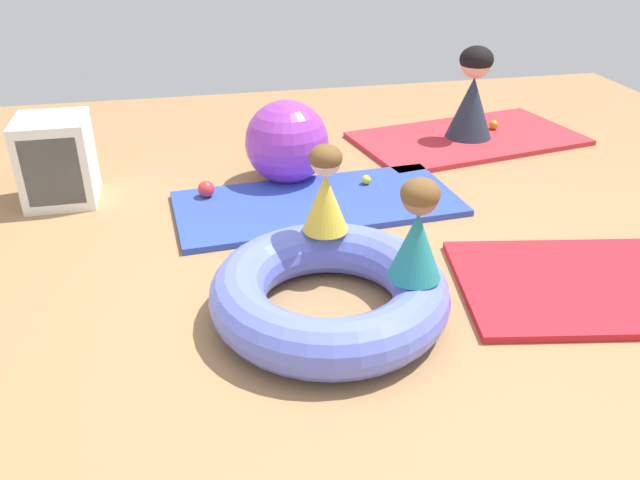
{
  "coord_description": "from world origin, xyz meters",
  "views": [
    {
      "loc": [
        -0.58,
        -2.52,
        1.8
      ],
      "look_at": [
        -0.0,
        0.17,
        0.31
      ],
      "focal_mm": 36.06,
      "sensor_mm": 36.0,
      "label": 1
    }
  ],
  "objects_px": {
    "play_ball_orange": "(494,125)",
    "exercise_ball_large": "(287,142)",
    "child_in_teal": "(417,231)",
    "storage_cube": "(56,162)",
    "adult_seated": "(473,94)",
    "play_ball_yellow": "(366,180)",
    "play_ball_red": "(206,189)",
    "play_ball_blue": "(419,195)",
    "inflatable_cushion": "(329,292)",
    "child_in_yellow": "(325,190)"
  },
  "relations": [
    {
      "from": "storage_cube",
      "to": "child_in_teal",
      "type": "bearing_deg",
      "value": -45.14
    },
    {
      "from": "adult_seated",
      "to": "exercise_ball_large",
      "type": "xyz_separation_m",
      "value": [
        -1.59,
        -0.52,
        -0.1
      ]
    },
    {
      "from": "exercise_ball_large",
      "to": "play_ball_yellow",
      "type": "bearing_deg",
      "value": -27.19
    },
    {
      "from": "play_ball_yellow",
      "to": "exercise_ball_large",
      "type": "height_order",
      "value": "exercise_ball_large"
    },
    {
      "from": "child_in_teal",
      "to": "play_ball_blue",
      "type": "distance_m",
      "value": 1.39
    },
    {
      "from": "inflatable_cushion",
      "to": "play_ball_orange",
      "type": "bearing_deg",
      "value": 49.84
    },
    {
      "from": "inflatable_cushion",
      "to": "play_ball_red",
      "type": "distance_m",
      "value": 1.52
    },
    {
      "from": "play_ball_yellow",
      "to": "child_in_teal",
      "type": "bearing_deg",
      "value": -98.1
    },
    {
      "from": "play_ball_red",
      "to": "storage_cube",
      "type": "xyz_separation_m",
      "value": [
        -0.93,
        0.21,
        0.19
      ]
    },
    {
      "from": "play_ball_yellow",
      "to": "play_ball_blue",
      "type": "xyz_separation_m",
      "value": [
        0.26,
        -0.33,
        0.01
      ]
    },
    {
      "from": "play_ball_yellow",
      "to": "storage_cube",
      "type": "distance_m",
      "value": 2.03
    },
    {
      "from": "child_in_teal",
      "to": "storage_cube",
      "type": "distance_m",
      "value": 2.54
    },
    {
      "from": "play_ball_yellow",
      "to": "play_ball_blue",
      "type": "relative_size",
      "value": 0.78
    },
    {
      "from": "inflatable_cushion",
      "to": "storage_cube",
      "type": "xyz_separation_m",
      "value": [
        -1.43,
        1.65,
        0.15
      ]
    },
    {
      "from": "play_ball_orange",
      "to": "exercise_ball_large",
      "type": "bearing_deg",
      "value": -161.1
    },
    {
      "from": "play_ball_blue",
      "to": "storage_cube",
      "type": "relative_size",
      "value": 0.15
    },
    {
      "from": "child_in_yellow",
      "to": "play_ball_red",
      "type": "distance_m",
      "value": 1.26
    },
    {
      "from": "exercise_ball_large",
      "to": "storage_cube",
      "type": "distance_m",
      "value": 1.51
    },
    {
      "from": "play_ball_red",
      "to": "storage_cube",
      "type": "bearing_deg",
      "value": 167.15
    },
    {
      "from": "child_in_teal",
      "to": "play_ball_red",
      "type": "xyz_separation_m",
      "value": [
        -0.86,
        1.58,
        -0.41
      ]
    },
    {
      "from": "play_ball_red",
      "to": "play_ball_yellow",
      "type": "height_order",
      "value": "play_ball_red"
    },
    {
      "from": "inflatable_cushion",
      "to": "storage_cube",
      "type": "relative_size",
      "value": 2.03
    },
    {
      "from": "inflatable_cushion",
      "to": "play_ball_red",
      "type": "height_order",
      "value": "inflatable_cushion"
    },
    {
      "from": "adult_seated",
      "to": "play_ball_blue",
      "type": "height_order",
      "value": "adult_seated"
    },
    {
      "from": "child_in_teal",
      "to": "play_ball_red",
      "type": "relative_size",
      "value": 4.4
    },
    {
      "from": "adult_seated",
      "to": "storage_cube",
      "type": "height_order",
      "value": "adult_seated"
    },
    {
      "from": "play_ball_yellow",
      "to": "exercise_ball_large",
      "type": "bearing_deg",
      "value": 152.81
    },
    {
      "from": "play_ball_blue",
      "to": "storage_cube",
      "type": "height_order",
      "value": "storage_cube"
    },
    {
      "from": "exercise_ball_large",
      "to": "inflatable_cushion",
      "type": "bearing_deg",
      "value": -92.78
    },
    {
      "from": "play_ball_red",
      "to": "exercise_ball_large",
      "type": "height_order",
      "value": "exercise_ball_large"
    },
    {
      "from": "child_in_teal",
      "to": "play_ball_orange",
      "type": "distance_m",
      "value": 2.96
    },
    {
      "from": "play_ball_red",
      "to": "inflatable_cushion",
      "type": "bearing_deg",
      "value": -70.83
    },
    {
      "from": "inflatable_cushion",
      "to": "adult_seated",
      "type": "xyz_separation_m",
      "value": [
        1.67,
        2.19,
        0.26
      ]
    },
    {
      "from": "play_ball_orange",
      "to": "play_ball_blue",
      "type": "bearing_deg",
      "value": -131.93
    },
    {
      "from": "play_ball_red",
      "to": "adult_seated",
      "type": "bearing_deg",
      "value": 19.21
    },
    {
      "from": "child_in_teal",
      "to": "storage_cube",
      "type": "xyz_separation_m",
      "value": [
        -1.79,
        1.8,
        -0.22
      ]
    },
    {
      "from": "inflatable_cushion",
      "to": "child_in_teal",
      "type": "relative_size",
      "value": 2.38
    },
    {
      "from": "inflatable_cushion",
      "to": "child_in_yellow",
      "type": "height_order",
      "value": "child_in_yellow"
    },
    {
      "from": "play_ball_orange",
      "to": "exercise_ball_large",
      "type": "height_order",
      "value": "exercise_ball_large"
    },
    {
      "from": "play_ball_blue",
      "to": "exercise_ball_large",
      "type": "height_order",
      "value": "exercise_ball_large"
    },
    {
      "from": "exercise_ball_large",
      "to": "storage_cube",
      "type": "relative_size",
      "value": 1.03
    },
    {
      "from": "adult_seated",
      "to": "play_ball_yellow",
      "type": "distance_m",
      "value": 1.37
    },
    {
      "from": "play_ball_yellow",
      "to": "play_ball_orange",
      "type": "bearing_deg",
      "value": 33.28
    },
    {
      "from": "play_ball_blue",
      "to": "play_ball_orange",
      "type": "bearing_deg",
      "value": 48.07
    },
    {
      "from": "play_ball_blue",
      "to": "exercise_ball_large",
      "type": "bearing_deg",
      "value": 142.46
    },
    {
      "from": "inflatable_cushion",
      "to": "play_ball_blue",
      "type": "distance_m",
      "value": 1.38
    },
    {
      "from": "play_ball_blue",
      "to": "play_ball_orange",
      "type": "xyz_separation_m",
      "value": [
        1.11,
        1.23,
        -0.0
      ]
    },
    {
      "from": "exercise_ball_large",
      "to": "adult_seated",
      "type": "bearing_deg",
      "value": 18.05
    },
    {
      "from": "child_in_teal",
      "to": "play_ball_blue",
      "type": "bearing_deg",
      "value": 141.32
    },
    {
      "from": "adult_seated",
      "to": "storage_cube",
      "type": "bearing_deg",
      "value": -121.56
    }
  ]
}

